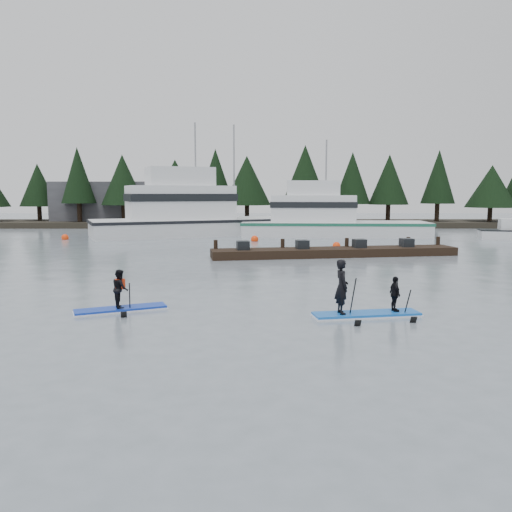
{
  "coord_description": "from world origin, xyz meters",
  "views": [
    {
      "loc": [
        -0.07,
        -14.61,
        3.69
      ],
      "look_at": [
        0.0,
        6.0,
        1.1
      ],
      "focal_mm": 35.0,
      "sensor_mm": 36.0,
      "label": 1
    }
  ],
  "objects_px": {
    "floating_dock": "(335,252)",
    "paddleboard_solo": "(120,296)",
    "paddleboard_duo": "(361,298)",
    "fishing_boat_large": "(200,225)",
    "fishing_boat_medium": "(329,228)"
  },
  "relations": [
    {
      "from": "fishing_boat_large",
      "to": "paddleboard_solo",
      "type": "distance_m",
      "value": 29.1
    },
    {
      "from": "paddleboard_duo",
      "to": "fishing_boat_large",
      "type": "bearing_deg",
      "value": 95.84
    },
    {
      "from": "floating_dock",
      "to": "fishing_boat_medium",
      "type": "bearing_deg",
      "value": 73.89
    },
    {
      "from": "floating_dock",
      "to": "fishing_boat_large",
      "type": "bearing_deg",
      "value": 112.99
    },
    {
      "from": "fishing_boat_medium",
      "to": "paddleboard_solo",
      "type": "bearing_deg",
      "value": -107.5
    },
    {
      "from": "fishing_boat_medium",
      "to": "floating_dock",
      "type": "bearing_deg",
      "value": -93.49
    },
    {
      "from": "fishing_boat_large",
      "to": "paddleboard_solo",
      "type": "height_order",
      "value": "fishing_boat_large"
    },
    {
      "from": "floating_dock",
      "to": "paddleboard_solo",
      "type": "xyz_separation_m",
      "value": [
        -9.01,
        -13.8,
        0.23
      ]
    },
    {
      "from": "fishing_boat_large",
      "to": "paddleboard_duo",
      "type": "height_order",
      "value": "fishing_boat_large"
    },
    {
      "from": "floating_dock",
      "to": "paddleboard_solo",
      "type": "distance_m",
      "value": 16.48
    },
    {
      "from": "paddleboard_solo",
      "to": "paddleboard_duo",
      "type": "height_order",
      "value": "paddleboard_duo"
    },
    {
      "from": "floating_dock",
      "to": "paddleboard_duo",
      "type": "relative_size",
      "value": 4.41
    },
    {
      "from": "fishing_boat_medium",
      "to": "fishing_boat_large",
      "type": "bearing_deg",
      "value": 178.08
    },
    {
      "from": "fishing_boat_large",
      "to": "fishing_boat_medium",
      "type": "relative_size",
      "value": 1.27
    },
    {
      "from": "fishing_boat_large",
      "to": "fishing_boat_medium",
      "type": "height_order",
      "value": "fishing_boat_large"
    }
  ]
}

